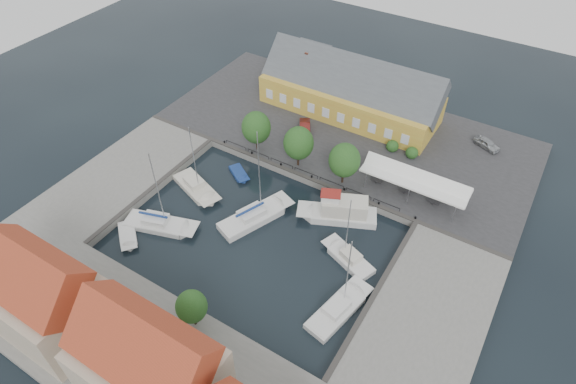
% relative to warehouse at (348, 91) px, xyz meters
% --- Properties ---
extents(ground, '(140.00, 140.00, 0.00)m').
position_rel_warehouse_xyz_m(ground, '(2.60, -28.36, -4.43)').
color(ground, black).
rests_on(ground, ground).
extents(north_quay, '(56.00, 26.00, 1.00)m').
position_rel_warehouse_xyz_m(north_quay, '(2.60, -5.36, -3.93)').
color(north_quay, '#2D2D30').
rests_on(north_quay, ground).
extents(west_quay, '(12.00, 24.00, 1.00)m').
position_rel_warehouse_xyz_m(west_quay, '(-19.40, -30.36, -3.93)').
color(west_quay, slate).
rests_on(west_quay, ground).
extents(east_quay, '(12.00, 24.00, 1.00)m').
position_rel_warehouse_xyz_m(east_quay, '(24.60, -30.36, -3.93)').
color(east_quay, slate).
rests_on(east_quay, ground).
extents(south_bank, '(56.00, 14.00, 1.00)m').
position_rel_warehouse_xyz_m(south_bank, '(2.60, -49.36, -3.93)').
color(south_bank, slate).
rests_on(south_bank, ground).
extents(quay_edge_fittings, '(56.00, 24.72, 0.40)m').
position_rel_warehouse_xyz_m(quay_edge_fittings, '(2.62, -23.61, -3.37)').
color(quay_edge_fittings, '#383533').
rests_on(quay_edge_fittings, north_quay).
extents(warehouse, '(28.56, 14.00, 9.55)m').
position_rel_warehouse_xyz_m(warehouse, '(0.00, 0.00, 0.00)').
color(warehouse, gold).
rests_on(warehouse, north_quay).
extents(tent_canopy, '(14.00, 4.00, 2.83)m').
position_rel_warehouse_xyz_m(tent_canopy, '(16.60, -13.86, -0.74)').
color(tent_canopy, white).
rests_on(tent_canopy, north_quay).
extents(quay_trees, '(18.20, 4.20, 6.30)m').
position_rel_warehouse_xyz_m(quay_trees, '(0.60, -16.36, 0.45)').
color(quay_trees, black).
rests_on(quay_trees, north_quay).
extents(car_silver, '(4.35, 3.11, 1.37)m').
position_rel_warehouse_xyz_m(car_silver, '(22.25, 1.72, -2.74)').
color(car_silver, '#A2A5A9').
rests_on(car_silver, north_quay).
extents(car_red, '(3.73, 4.76, 1.51)m').
position_rel_warehouse_xyz_m(car_red, '(-2.58, -9.02, -2.67)').
color(car_red, maroon).
rests_on(car_red, north_quay).
extents(center_sailboat, '(6.59, 10.61, 13.99)m').
position_rel_warehouse_xyz_m(center_sailboat, '(0.80, -27.61, -4.07)').
color(center_sailboat, silver).
rests_on(center_sailboat, ground).
extents(trawler, '(10.50, 6.94, 5.00)m').
position_rel_warehouse_xyz_m(trawler, '(10.00, -21.68, -3.41)').
color(trawler, silver).
rests_on(trawler, ground).
extents(east_boat_b, '(7.50, 4.77, 10.02)m').
position_rel_warehouse_xyz_m(east_boat_b, '(14.08, -27.35, -4.17)').
color(east_boat_b, silver).
rests_on(east_boat_b, ground).
extents(east_boat_c, '(4.48, 9.16, 11.27)m').
position_rel_warehouse_xyz_m(east_boat_c, '(16.24, -34.23, -4.17)').
color(east_boat_c, silver).
rests_on(east_boat_c, ground).
extents(west_boat_b, '(8.82, 5.52, 11.51)m').
position_rel_warehouse_xyz_m(west_boat_b, '(-9.23, -27.14, -4.17)').
color(west_boat_b, beige).
rests_on(west_boat_b, ground).
extents(west_boat_d, '(9.87, 5.57, 12.63)m').
position_rel_warehouse_xyz_m(west_boat_d, '(-8.74, -34.94, -4.16)').
color(west_boat_d, silver).
rests_on(west_boat_d, ground).
extents(launch_sw, '(5.17, 4.70, 0.98)m').
position_rel_warehouse_xyz_m(launch_sw, '(-10.90, -38.34, -4.34)').
color(launch_sw, silver).
rests_on(launch_sw, ground).
extents(launch_nw, '(4.35, 3.58, 0.88)m').
position_rel_warehouse_xyz_m(launch_nw, '(-6.03, -21.57, -4.34)').
color(launch_nw, navy).
rests_on(launch_nw, ground).
extents(townhouses, '(36.30, 8.50, 12.00)m').
position_rel_warehouse_xyz_m(townhouses, '(4.52, -51.60, 1.40)').
color(townhouses, '#BEAB92').
rests_on(townhouses, south_bank).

